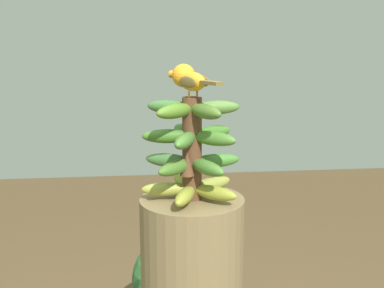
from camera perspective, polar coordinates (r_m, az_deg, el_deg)
The scene contains 3 objects.
banana_bunch at distance 1.27m, azimuth -0.01°, elevation -0.61°, with size 0.26×0.26×0.26m.
perched_bird at distance 1.25m, azimuth -0.39°, elevation 7.38°, with size 0.12×0.19×0.08m.
tropical_shrub at distance 2.57m, azimuth -2.08°, elevation -14.85°, with size 0.41×0.41×0.50m.
Camera 1 is at (0.14, 1.23, 1.46)m, focal length 47.35 mm.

